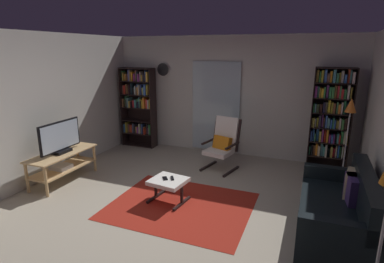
{
  "coord_description": "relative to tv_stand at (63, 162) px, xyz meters",
  "views": [
    {
      "loc": [
        1.76,
        -3.71,
        2.3
      ],
      "look_at": [
        -0.04,
        0.8,
        1.01
      ],
      "focal_mm": 28.93,
      "sensor_mm": 36.0,
      "label": 1
    }
  ],
  "objects": [
    {
      "name": "ground_plane",
      "position": [
        2.3,
        -0.24,
        -0.36
      ],
      "size": [
        7.02,
        7.02,
        0.0
      ],
      "primitive_type": "plane",
      "color": "#AB9F8A"
    },
    {
      "name": "wall_back",
      "position": [
        2.3,
        2.66,
        0.94
      ],
      "size": [
        5.6,
        0.06,
        2.6
      ],
      "primitive_type": "cube",
      "color": "silver",
      "rests_on": "ground"
    },
    {
      "name": "wall_left",
      "position": [
        -0.4,
        -0.24,
        0.94
      ],
      "size": [
        0.06,
        6.0,
        2.6
      ],
      "primitive_type": "cube",
      "color": "silver",
      "rests_on": "ground"
    },
    {
      "name": "glass_door_panel",
      "position": [
        2.01,
        2.59,
        0.69
      ],
      "size": [
        1.1,
        0.01,
        2.0
      ],
      "primitive_type": "cube",
      "color": "silver"
    },
    {
      "name": "area_rug",
      "position": [
        2.32,
        -0.06,
        -0.35
      ],
      "size": [
        2.09,
        1.69,
        0.01
      ],
      "primitive_type": "cube",
      "color": "#A12418",
      "rests_on": "ground"
    },
    {
      "name": "tv_stand",
      "position": [
        0.0,
        0.0,
        0.0
      ],
      "size": [
        0.51,
        1.29,
        0.54
      ],
      "color": "tan",
      "rests_on": "ground"
    },
    {
      "name": "television",
      "position": [
        0.0,
        0.01,
        0.45
      ],
      "size": [
        0.2,
        0.89,
        0.56
      ],
      "color": "black",
      "rests_on": "tv_stand"
    },
    {
      "name": "bookshelf_near_tv",
      "position": [
        0.14,
        2.39,
        0.7
      ],
      "size": [
        0.83,
        0.3,
        1.89
      ],
      "color": "black",
      "rests_on": "ground"
    },
    {
      "name": "bookshelf_near_sofa",
      "position": [
        4.38,
        2.36,
        0.72
      ],
      "size": [
        0.72,
        0.3,
        1.99
      ],
      "color": "black",
      "rests_on": "ground"
    },
    {
      "name": "leather_sofa",
      "position": [
        4.49,
        0.04,
        -0.05
      ],
      "size": [
        0.83,
        1.75,
        0.84
      ],
      "color": "black",
      "rests_on": "ground"
    },
    {
      "name": "lounge_armchair",
      "position": [
        2.47,
        1.67,
        0.18
      ],
      "size": [
        0.69,
        0.76,
        1.02
      ],
      "color": "black",
      "rests_on": "ground"
    },
    {
      "name": "ottoman",
      "position": [
        2.09,
        0.0,
        -0.05
      ],
      "size": [
        0.58,
        0.54,
        0.37
      ],
      "color": "white",
      "rests_on": "ground"
    },
    {
      "name": "tv_remote",
      "position": [
        2.13,
        0.05,
        0.02
      ],
      "size": [
        0.11,
        0.14,
        0.02
      ],
      "primitive_type": "cube",
      "rotation": [
        0.0,
        0.0,
        0.55
      ],
      "color": "black",
      "rests_on": "ottoman"
    },
    {
      "name": "cell_phone",
      "position": [
        2.03,
        0.01,
        0.02
      ],
      "size": [
        0.14,
        0.15,
        0.01
      ],
      "primitive_type": "cube",
      "rotation": [
        0.0,
        0.0,
        0.64
      ],
      "color": "black",
      "rests_on": "ottoman"
    },
    {
      "name": "floor_lamp_by_shelf",
      "position": [
        4.62,
        1.62,
        0.86
      ],
      "size": [
        0.22,
        0.22,
        1.54
      ],
      "color": "#A5A5AD",
      "rests_on": "ground"
    },
    {
      "name": "wall_clock",
      "position": [
        0.72,
        2.58,
        1.49
      ],
      "size": [
        0.29,
        0.03,
        0.29
      ],
      "color": "silver"
    }
  ]
}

